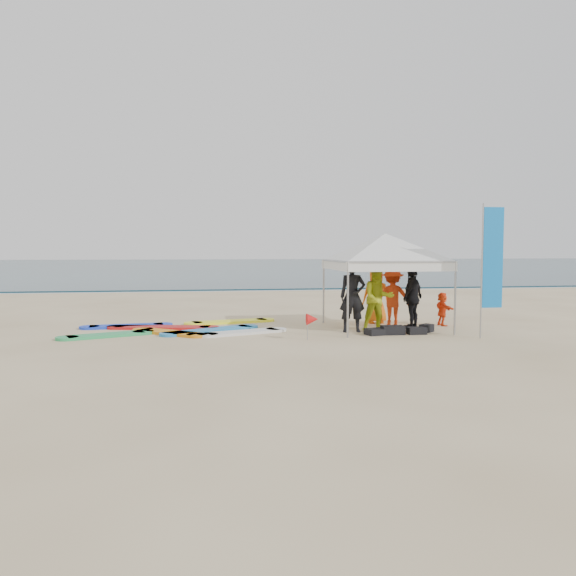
{
  "coord_description": "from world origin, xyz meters",
  "views": [
    {
      "loc": [
        -1.9,
        -11.17,
        2.17
      ],
      "look_at": [
        0.2,
        2.6,
        1.2
      ],
      "focal_mm": 35.0,
      "sensor_mm": 36.0,
      "label": 1
    }
  ],
  "objects_px": {
    "person_seated": "(442,309)",
    "surfboard_spread": "(181,329)",
    "canopy_tent": "(385,234)",
    "marker_pennant": "(312,319)",
    "person_orange_a": "(392,297)",
    "feather_flag": "(492,259)",
    "person_yellow": "(378,298)",
    "person_black_b": "(412,298)",
    "person_orange_b": "(376,296)",
    "person_black_a": "(353,296)"
  },
  "relations": [
    {
      "from": "person_seated",
      "to": "surfboard_spread",
      "type": "relative_size",
      "value": 0.18
    },
    {
      "from": "canopy_tent",
      "to": "marker_pennant",
      "type": "bearing_deg",
      "value": -145.4
    },
    {
      "from": "person_orange_a",
      "to": "feather_flag",
      "type": "xyz_separation_m",
      "value": [
        1.66,
        -2.35,
        1.1
      ]
    },
    {
      "from": "surfboard_spread",
      "to": "person_yellow",
      "type": "bearing_deg",
      "value": -11.11
    },
    {
      "from": "marker_pennant",
      "to": "person_black_b",
      "type": "bearing_deg",
      "value": 25.02
    },
    {
      "from": "person_yellow",
      "to": "feather_flag",
      "type": "height_order",
      "value": "feather_flag"
    },
    {
      "from": "person_orange_a",
      "to": "person_orange_b",
      "type": "height_order",
      "value": "person_orange_a"
    },
    {
      "from": "marker_pennant",
      "to": "person_orange_a",
      "type": "bearing_deg",
      "value": 36.43
    },
    {
      "from": "person_orange_a",
      "to": "person_orange_b",
      "type": "xyz_separation_m",
      "value": [
        -0.25,
        0.7,
        -0.01
      ]
    },
    {
      "from": "canopy_tent",
      "to": "surfboard_spread",
      "type": "distance_m",
      "value": 6.07
    },
    {
      "from": "person_orange_a",
      "to": "feather_flag",
      "type": "bearing_deg",
      "value": 134.86
    },
    {
      "from": "person_black_b",
      "to": "person_orange_b",
      "type": "height_order",
      "value": "person_black_b"
    },
    {
      "from": "person_black_b",
      "to": "surfboard_spread",
      "type": "xyz_separation_m",
      "value": [
        -6.23,
        0.68,
        -0.8
      ]
    },
    {
      "from": "person_orange_a",
      "to": "person_yellow",
      "type": "bearing_deg",
      "value": 61.33
    },
    {
      "from": "person_black_a",
      "to": "feather_flag",
      "type": "distance_m",
      "value": 3.53
    },
    {
      "from": "person_black_a",
      "to": "person_black_b",
      "type": "distance_m",
      "value": 1.8
    },
    {
      "from": "person_orange_b",
      "to": "feather_flag",
      "type": "relative_size",
      "value": 0.5
    },
    {
      "from": "person_seated",
      "to": "marker_pennant",
      "type": "xyz_separation_m",
      "value": [
        -4.13,
        -1.92,
        0.02
      ]
    },
    {
      "from": "person_orange_a",
      "to": "surfboard_spread",
      "type": "distance_m",
      "value": 5.9
    },
    {
      "from": "person_orange_a",
      "to": "feather_flag",
      "type": "relative_size",
      "value": 0.5
    },
    {
      "from": "person_black_b",
      "to": "person_seated",
      "type": "bearing_deg",
      "value": 160.93
    },
    {
      "from": "person_orange_b",
      "to": "canopy_tent",
      "type": "xyz_separation_m",
      "value": [
        -0.11,
        -1.08,
        1.76
      ]
    },
    {
      "from": "person_black_a",
      "to": "marker_pennant",
      "type": "relative_size",
      "value": 2.93
    },
    {
      "from": "person_yellow",
      "to": "canopy_tent",
      "type": "relative_size",
      "value": 0.45
    },
    {
      "from": "person_yellow",
      "to": "canopy_tent",
      "type": "height_order",
      "value": "canopy_tent"
    },
    {
      "from": "person_black_a",
      "to": "person_orange_b",
      "type": "bearing_deg",
      "value": 57.13
    },
    {
      "from": "person_yellow",
      "to": "person_seated",
      "type": "height_order",
      "value": "person_yellow"
    },
    {
      "from": "surfboard_spread",
      "to": "canopy_tent",
      "type": "bearing_deg",
      "value": -5.26
    },
    {
      "from": "person_black_a",
      "to": "person_yellow",
      "type": "bearing_deg",
      "value": 1.82
    },
    {
      "from": "person_black_b",
      "to": "person_seated",
      "type": "relative_size",
      "value": 1.77
    },
    {
      "from": "person_orange_b",
      "to": "person_yellow",
      "type": "bearing_deg",
      "value": 77.59
    },
    {
      "from": "person_black_a",
      "to": "person_orange_a",
      "type": "bearing_deg",
      "value": 35.08
    },
    {
      "from": "person_black_b",
      "to": "canopy_tent",
      "type": "height_order",
      "value": "canopy_tent"
    },
    {
      "from": "person_yellow",
      "to": "marker_pennant",
      "type": "xyz_separation_m",
      "value": [
        -1.97,
        -1.09,
        -0.39
      ]
    },
    {
      "from": "person_orange_a",
      "to": "person_seated",
      "type": "distance_m",
      "value": 1.5
    },
    {
      "from": "feather_flag",
      "to": "surfboard_spread",
      "type": "xyz_separation_m",
      "value": [
        -7.51,
        2.48,
        -1.89
      ]
    },
    {
      "from": "person_black_b",
      "to": "marker_pennant",
      "type": "bearing_deg",
      "value": -18.55
    },
    {
      "from": "person_black_b",
      "to": "canopy_tent",
      "type": "xyz_separation_m",
      "value": [
        -0.74,
        0.17,
        1.74
      ]
    },
    {
      "from": "canopy_tent",
      "to": "surfboard_spread",
      "type": "height_order",
      "value": "canopy_tent"
    },
    {
      "from": "person_seated",
      "to": "surfboard_spread",
      "type": "distance_m",
      "value": 7.33
    },
    {
      "from": "person_yellow",
      "to": "marker_pennant",
      "type": "height_order",
      "value": "person_yellow"
    },
    {
      "from": "person_black_a",
      "to": "person_orange_b",
      "type": "relative_size",
      "value": 1.15
    },
    {
      "from": "person_orange_b",
      "to": "person_orange_a",
      "type": "bearing_deg",
      "value": 112.88
    },
    {
      "from": "surfboard_spread",
      "to": "feather_flag",
      "type": "bearing_deg",
      "value": -18.28
    },
    {
      "from": "person_orange_b",
      "to": "person_seated",
      "type": "relative_size",
      "value": 1.72
    },
    {
      "from": "person_black_b",
      "to": "person_black_a",
      "type": "bearing_deg",
      "value": -33.31
    },
    {
      "from": "person_orange_b",
      "to": "marker_pennant",
      "type": "height_order",
      "value": "person_orange_b"
    },
    {
      "from": "marker_pennant",
      "to": "person_black_a",
      "type": "bearing_deg",
      "value": 40.68
    },
    {
      "from": "person_seated",
      "to": "feather_flag",
      "type": "xyz_separation_m",
      "value": [
        0.2,
        -2.3,
        1.45
      ]
    },
    {
      "from": "feather_flag",
      "to": "surfboard_spread",
      "type": "relative_size",
      "value": 0.61
    }
  ]
}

